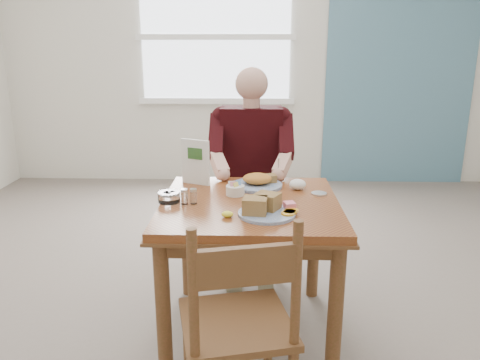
{
  "coord_description": "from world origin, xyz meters",
  "views": [
    {
      "loc": [
        0.01,
        -2.26,
        1.51
      ],
      "look_at": [
        -0.05,
        0.0,
        0.86
      ],
      "focal_mm": 35.0,
      "sensor_mm": 36.0,
      "label": 1
    }
  ],
  "objects_px": {
    "diner": "(251,158)",
    "far_plate": "(258,181)",
    "chair_far": "(251,201)",
    "near_plate": "(265,208)",
    "table": "(250,222)",
    "chair_near": "(238,327)"
  },
  "relations": [
    {
      "from": "diner",
      "to": "far_plate",
      "type": "relative_size",
      "value": 3.96
    },
    {
      "from": "chair_far",
      "to": "near_plate",
      "type": "distance_m",
      "value": 1.04
    },
    {
      "from": "chair_far",
      "to": "diner",
      "type": "xyz_separation_m",
      "value": [
        0.0,
        -0.09,
        0.33
      ]
    },
    {
      "from": "chair_far",
      "to": "near_plate",
      "type": "relative_size",
      "value": 2.89
    },
    {
      "from": "table",
      "to": "far_plate",
      "type": "xyz_separation_m",
      "value": [
        0.04,
        0.26,
        0.14
      ]
    },
    {
      "from": "chair_near",
      "to": "diner",
      "type": "xyz_separation_m",
      "value": [
        0.04,
        1.41,
        0.33
      ]
    },
    {
      "from": "table",
      "to": "chair_near",
      "type": "bearing_deg",
      "value": -93.03
    },
    {
      "from": "near_plate",
      "to": "diner",
      "type": "bearing_deg",
      "value": 94.58
    },
    {
      "from": "diner",
      "to": "near_plate",
      "type": "distance_m",
      "value": 0.9
    },
    {
      "from": "chair_near",
      "to": "far_plate",
      "type": "relative_size",
      "value": 2.71
    },
    {
      "from": "far_plate",
      "to": "diner",
      "type": "bearing_deg",
      "value": 95.49
    },
    {
      "from": "table",
      "to": "chair_far",
      "type": "height_order",
      "value": "chair_far"
    },
    {
      "from": "chair_far",
      "to": "chair_near",
      "type": "relative_size",
      "value": 1.0
    },
    {
      "from": "table",
      "to": "diner",
      "type": "relative_size",
      "value": 0.66
    },
    {
      "from": "chair_far",
      "to": "chair_near",
      "type": "bearing_deg",
      "value": -91.42
    },
    {
      "from": "near_plate",
      "to": "chair_near",
      "type": "bearing_deg",
      "value": -102.06
    },
    {
      "from": "diner",
      "to": "table",
      "type": "bearing_deg",
      "value": -90.0
    },
    {
      "from": "table",
      "to": "near_plate",
      "type": "xyz_separation_m",
      "value": [
        0.07,
        -0.19,
        0.14
      ]
    },
    {
      "from": "chair_near",
      "to": "far_plate",
      "type": "height_order",
      "value": "chair_near"
    },
    {
      "from": "far_plate",
      "to": "near_plate",
      "type": "bearing_deg",
      "value": -86.31
    },
    {
      "from": "table",
      "to": "near_plate",
      "type": "bearing_deg",
      "value": -69.27
    },
    {
      "from": "chair_near",
      "to": "near_plate",
      "type": "relative_size",
      "value": 2.89
    }
  ]
}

